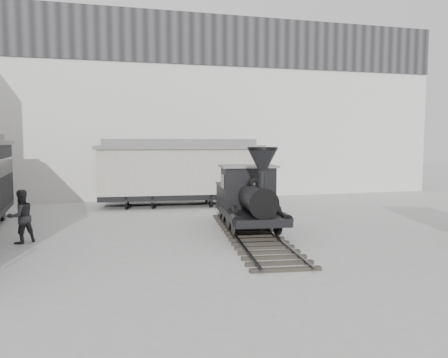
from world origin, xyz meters
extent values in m
plane|color=#9E9E9B|center=(0.00, 0.00, 0.00)|extent=(90.00, 90.00, 0.00)
cube|color=silver|center=(0.00, 15.00, 5.50)|extent=(34.00, 2.40, 11.00)
cube|color=#232326|center=(0.00, 13.75, 9.50)|extent=(34.00, 0.12, 3.00)
cube|color=#292320|center=(0.90, 2.74, 0.08)|extent=(2.98, 9.22, 0.16)
cube|color=#2D2D30|center=(0.20, 2.82, 0.13)|extent=(1.10, 9.01, 0.06)
cube|color=#2D2D30|center=(1.60, 2.66, 0.13)|extent=(1.10, 9.01, 0.06)
cylinder|color=black|center=(0.08, 2.34, 0.70)|extent=(0.24, 1.09, 1.08)
cylinder|color=black|center=(1.61, 2.17, 0.70)|extent=(0.24, 1.09, 1.08)
cylinder|color=black|center=(0.23, 3.61, 0.70)|extent=(0.24, 1.09, 1.08)
cylinder|color=black|center=(1.75, 3.44, 0.70)|extent=(0.24, 1.09, 1.08)
cube|color=black|center=(0.92, 2.89, 0.82)|extent=(2.36, 3.74, 0.28)
cylinder|color=black|center=(0.84, 2.20, 1.45)|extent=(1.23, 2.36, 0.98)
cylinder|color=black|center=(0.74, 1.32, 2.21)|extent=(0.28, 0.28, 0.59)
cone|color=black|center=(0.74, 1.32, 2.85)|extent=(1.05, 1.05, 0.69)
sphere|color=black|center=(0.88, 2.60, 1.92)|extent=(0.51, 0.51, 0.51)
cube|color=black|center=(1.02, 3.77, 1.72)|extent=(2.06, 1.54, 1.53)
cube|color=slate|center=(1.02, 3.77, 2.52)|extent=(2.28, 1.76, 0.08)
cube|color=black|center=(1.22, 5.53, 1.17)|extent=(1.98, 2.16, 0.89)
cylinder|color=black|center=(-2.63, 11.22, 0.38)|extent=(1.94, 0.91, 0.75)
cylinder|color=black|center=(1.68, 10.86, 0.38)|extent=(1.94, 0.91, 0.75)
cube|color=black|center=(-0.47, 11.04, 0.56)|extent=(8.64, 3.04, 0.28)
cube|color=#A6A395|center=(-0.47, 11.04, 1.88)|extent=(8.65, 3.14, 2.35)
cube|color=slate|center=(-0.47, 11.04, 3.15)|extent=(8.95, 3.44, 0.19)
cube|color=slate|center=(-0.47, 11.04, 3.42)|extent=(8.16, 1.79, 0.34)
imported|color=#2A292D|center=(-7.07, 3.78, 0.92)|extent=(1.13, 1.08, 1.84)
camera|label=1|loc=(-4.04, -12.15, 3.48)|focal=35.00mm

